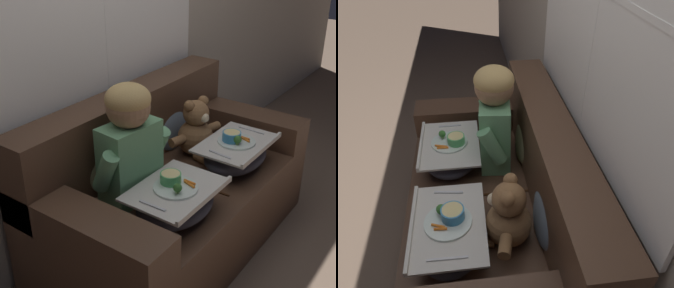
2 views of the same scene
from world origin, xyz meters
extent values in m
plane|color=brown|center=(0.00, 0.00, 0.00)|extent=(14.00, 14.00, 0.00)
cube|color=#A89E8E|center=(0.00, 0.52, 1.30)|extent=(8.00, 0.05, 2.60)
cube|color=#4C3323|center=(0.00, 0.00, 0.23)|extent=(1.67, 0.90, 0.45)
cube|color=#4C3323|center=(0.00, 0.34, 0.67)|extent=(1.67, 0.22, 0.44)
cube|color=#4C3323|center=(-0.73, 0.00, 0.54)|extent=(0.22, 0.90, 0.18)
cube|color=#4C3323|center=(0.73, 0.00, 0.54)|extent=(0.22, 0.90, 0.18)
cube|color=#32190A|center=(0.00, -0.02, 0.45)|extent=(0.01, 0.64, 0.01)
ellipsoid|color=tan|center=(-0.31, 0.27, 0.62)|extent=(0.35, 0.17, 0.37)
ellipsoid|color=slate|center=(0.31, 0.27, 0.62)|extent=(0.37, 0.18, 0.38)
cube|color=#66A370|center=(-0.31, 0.07, 0.66)|extent=(0.33, 0.20, 0.42)
sphere|color=#936B4C|center=(-0.31, 0.07, 0.97)|extent=(0.22, 0.22, 0.22)
ellipsoid|color=tan|center=(-0.31, 0.07, 1.01)|extent=(0.22, 0.22, 0.15)
cylinder|color=#66A370|center=(-0.49, 0.07, 0.69)|extent=(0.10, 0.17, 0.23)
cylinder|color=#66A370|center=(-0.13, 0.04, 0.69)|extent=(0.10, 0.17, 0.23)
sphere|color=brown|center=(0.31, 0.07, 0.56)|extent=(0.22, 0.22, 0.22)
sphere|color=brown|center=(0.31, 0.07, 0.72)|extent=(0.16, 0.16, 0.16)
sphere|color=brown|center=(0.25, 0.09, 0.78)|extent=(0.07, 0.07, 0.07)
sphere|color=brown|center=(0.36, 0.06, 0.78)|extent=(0.07, 0.07, 0.07)
sphere|color=beige|center=(0.29, 0.01, 0.71)|extent=(0.06, 0.06, 0.06)
sphere|color=black|center=(0.29, -0.01, 0.72)|extent=(0.02, 0.02, 0.02)
cylinder|color=brown|center=(0.17, 0.11, 0.58)|extent=(0.12, 0.08, 0.06)
cylinder|color=brown|center=(0.45, 0.04, 0.58)|extent=(0.12, 0.08, 0.06)
cylinder|color=brown|center=(0.23, -0.02, 0.48)|extent=(0.08, 0.11, 0.06)
cylinder|color=brown|center=(0.33, -0.05, 0.48)|extent=(0.08, 0.11, 0.06)
ellipsoid|color=#2D2D38|center=(-0.31, -0.21, 0.52)|extent=(0.45, 0.34, 0.14)
cube|color=beige|center=(-0.31, -0.21, 0.60)|extent=(0.47, 0.35, 0.01)
cube|color=beige|center=(-0.31, -0.37, 0.62)|extent=(0.47, 0.02, 0.02)
cylinder|color=silver|center=(-0.31, -0.21, 0.61)|extent=(0.22, 0.22, 0.01)
cylinder|color=#4CAD60|center=(-0.29, -0.16, 0.64)|extent=(0.10, 0.10, 0.05)
cylinder|color=#E5D189|center=(-0.29, -0.16, 0.67)|extent=(0.09, 0.09, 0.01)
sphere|color=#38702D|center=(-0.35, -0.25, 0.65)|extent=(0.04, 0.04, 0.04)
cylinder|color=#7A9E56|center=(-0.35, -0.25, 0.63)|extent=(0.02, 0.02, 0.02)
cylinder|color=orange|center=(-0.26, -0.25, 0.63)|extent=(0.03, 0.07, 0.01)
cylinder|color=orange|center=(-0.24, -0.24, 0.63)|extent=(0.02, 0.07, 0.01)
cube|color=silver|center=(-0.49, -0.21, 0.61)|extent=(0.01, 0.14, 0.01)
ellipsoid|color=#2D2D38|center=(0.31, -0.21, 0.52)|extent=(0.47, 0.33, 0.14)
cube|color=beige|center=(0.31, -0.21, 0.60)|extent=(0.49, 0.34, 0.01)
cube|color=beige|center=(0.31, -0.37, 0.62)|extent=(0.49, 0.02, 0.02)
cylinder|color=silver|center=(0.31, -0.21, 0.61)|extent=(0.22, 0.22, 0.01)
cylinder|color=#3889C1|center=(0.29, -0.18, 0.65)|extent=(0.11, 0.11, 0.05)
cylinder|color=#E5D189|center=(0.29, -0.18, 0.67)|extent=(0.09, 0.09, 0.01)
sphere|color=#38702D|center=(0.26, -0.23, 0.65)|extent=(0.05, 0.05, 0.05)
cylinder|color=#7A9E56|center=(0.26, -0.23, 0.63)|extent=(0.02, 0.02, 0.02)
cylinder|color=orange|center=(0.34, -0.25, 0.63)|extent=(0.03, 0.06, 0.01)
cylinder|color=orange|center=(0.35, -0.24, 0.63)|extent=(0.02, 0.06, 0.01)
cube|color=silver|center=(0.12, -0.21, 0.61)|extent=(0.03, 0.14, 0.01)
cube|color=silver|center=(0.50, -0.21, 0.61)|extent=(0.01, 0.17, 0.01)
camera|label=1|loc=(-1.88, -1.29, 1.80)|focal=50.00mm
camera|label=2|loc=(1.32, -0.07, 1.78)|focal=35.00mm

